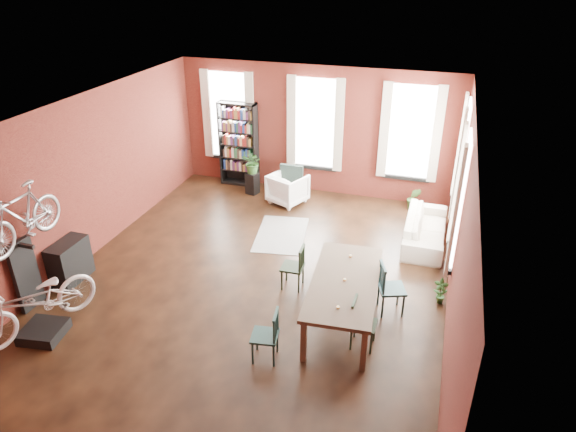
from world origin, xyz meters
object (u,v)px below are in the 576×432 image
at_px(white_armchair, 288,187).
at_px(plant_stand, 252,183).
at_px(bookshelf, 239,144).
at_px(console_table, 70,261).
at_px(dining_chair_c, 364,324).
at_px(dining_table, 343,301).
at_px(bicycle_floor, 29,277).
at_px(bike_trainer, 44,332).
at_px(dining_chair_a, 265,336).
at_px(dining_chair_b, 293,267).
at_px(dining_chair_d, 392,289).
at_px(cream_sofa, 426,224).

distance_m(white_armchair, plant_stand, 1.06).
bearing_deg(bookshelf, console_table, -103.83).
distance_m(dining_chair_c, plant_stand, 6.14).
xyz_separation_m(dining_table, bicycle_floor, (-4.46, -1.88, 0.76)).
bearing_deg(bike_trainer, plant_stand, 79.06).
distance_m(console_table, plant_stand, 5.05).
height_order(dining_chair_a, bike_trainer, dining_chair_a).
bearing_deg(console_table, bookshelf, 76.17).
bearing_deg(plant_stand, bookshelf, 138.04).
relative_size(dining_chair_b, plant_stand, 1.54).
xyz_separation_m(dining_chair_c, bicycle_floor, (-4.89, -1.36, 0.74)).
bearing_deg(dining_chair_d, bicycle_floor, 94.24).
height_order(dining_chair_d, bike_trainer, dining_chair_d).
relative_size(dining_chair_c, white_armchair, 1.02).
distance_m(dining_chair_a, dining_chair_d, 2.40).
bearing_deg(dining_chair_b, cream_sofa, 136.38).
bearing_deg(bookshelf, cream_sofa, -18.95).
relative_size(cream_sofa, console_table, 2.60).
xyz_separation_m(dining_chair_b, dining_chair_d, (1.82, -0.20, 0.04)).
xyz_separation_m(dining_table, dining_chair_a, (-0.93, -1.24, 0.03)).
height_order(dining_chair_d, cream_sofa, dining_chair_d).
relative_size(dining_chair_d, cream_sofa, 0.45).
bearing_deg(dining_table, dining_chair_c, -54.58).
height_order(dining_chair_a, bicycle_floor, bicycle_floor).
bearing_deg(bicycle_floor, console_table, 136.07).
distance_m(bookshelf, plant_stand, 1.10).
bearing_deg(plant_stand, cream_sofa, -15.37).
relative_size(dining_chair_b, console_table, 1.07).
bearing_deg(dining_table, bookshelf, 124.05).
distance_m(dining_chair_d, bicycle_floor, 5.74).
height_order(white_armchair, bicycle_floor, bicycle_floor).
bearing_deg(plant_stand, dining_chair_a, -67.11).
height_order(console_table, plant_stand, console_table).
distance_m(dining_chair_a, dining_chair_b, 1.94).
bearing_deg(dining_chair_d, bookshelf, 26.00).
relative_size(dining_chair_a, plant_stand, 1.55).
distance_m(dining_chair_a, white_armchair, 5.53).
xyz_separation_m(bookshelf, plant_stand, (0.54, -0.49, -0.82)).
bearing_deg(bookshelf, bicycle_floor, -95.24).
relative_size(bookshelf, plant_stand, 3.97).
bearing_deg(plant_stand, bicycle_floor, -100.53).
bearing_deg(cream_sofa, plant_stand, 74.63).
relative_size(dining_table, console_table, 2.93).
bearing_deg(white_armchair, bicycle_floor, 92.91).
distance_m(white_armchair, bicycle_floor, 6.43).
xyz_separation_m(dining_chair_d, bike_trainer, (-5.23, -2.34, -0.38)).
relative_size(dining_chair_a, dining_chair_d, 0.92).
xyz_separation_m(plant_stand, bicycle_floor, (-1.16, -6.24, 0.88)).
relative_size(plant_stand, bicycle_floor, 0.28).
height_order(dining_chair_b, bookshelf, bookshelf).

